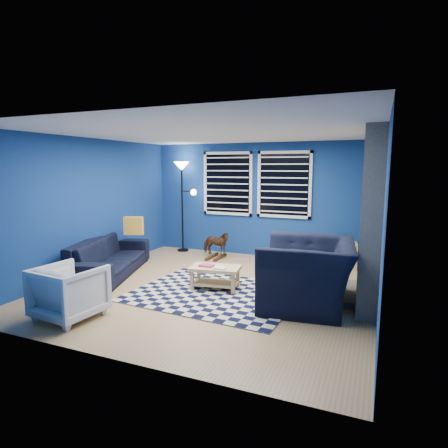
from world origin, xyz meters
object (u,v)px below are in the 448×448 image
(sofa, at_px, (109,257))
(armchair_bent, at_px, (70,292))
(tv, at_px, (380,199))
(cabinet, at_px, (341,254))
(armchair_big, at_px, (307,273))
(coffee_table, at_px, (215,273))
(floor_lamp, at_px, (183,178))
(rocking_horse, at_px, (216,244))

(sofa, bearing_deg, armchair_bent, -172.62)
(tv, xyz_separation_m, cabinet, (-0.65, 0.17, -1.14))
(armchair_big, bearing_deg, coffee_table, -101.19)
(coffee_table, bearing_deg, cabinet, 51.75)
(tv, xyz_separation_m, coffee_table, (-2.39, -2.04, -1.12))
(cabinet, relative_size, floor_lamp, 0.31)
(rocking_horse, height_order, coffee_table, rocking_horse)
(armchair_big, bearing_deg, sofa, -98.79)
(sofa, distance_m, rocking_horse, 2.31)
(armchair_big, height_order, rocking_horse, armchair_big)
(rocking_horse, bearing_deg, tv, -91.37)
(rocking_horse, xyz_separation_m, cabinet, (2.58, 0.31, -0.07))
(tv, distance_m, armchair_bent, 5.42)
(rocking_horse, distance_m, coffee_table, 2.08)
(cabinet, bearing_deg, armchair_bent, -134.28)
(tv, relative_size, rocking_horse, 1.62)
(tv, relative_size, sofa, 0.44)
(floor_lamp, bearing_deg, rocking_horse, -20.86)
(rocking_horse, bearing_deg, armchair_big, -134.77)
(armchair_big, bearing_deg, floor_lamp, -132.57)
(coffee_table, bearing_deg, tv, 40.50)
(tv, bearing_deg, cabinet, 165.08)
(armchair_bent, distance_m, cabinet, 5.03)
(armchair_big, height_order, floor_lamp, floor_lamp)
(armchair_big, relative_size, coffee_table, 1.69)
(armchair_bent, distance_m, floor_lamp, 4.34)
(armchair_bent, xyz_separation_m, rocking_horse, (0.46, 3.70, -0.02))
(tv, height_order, coffee_table, tv)
(sofa, bearing_deg, armchair_big, -110.16)
(armchair_bent, height_order, rocking_horse, armchair_bent)
(rocking_horse, relative_size, coffee_table, 0.72)
(cabinet, bearing_deg, rocking_horse, 179.73)
(sofa, height_order, armchair_big, armchair_big)
(rocking_horse, relative_size, floor_lamp, 0.29)
(sofa, bearing_deg, coffee_table, -108.48)
(armchair_big, height_order, armchair_bent, armchair_big)
(cabinet, distance_m, floor_lamp, 3.87)
(tv, relative_size, coffee_table, 1.17)
(sofa, bearing_deg, floor_lamp, -26.04)
(coffee_table, height_order, floor_lamp, floor_lamp)
(coffee_table, height_order, cabinet, cabinet)
(cabinet, bearing_deg, floor_lamp, 171.71)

